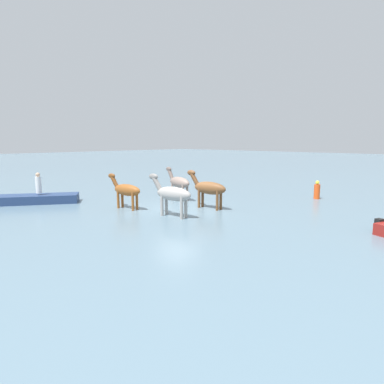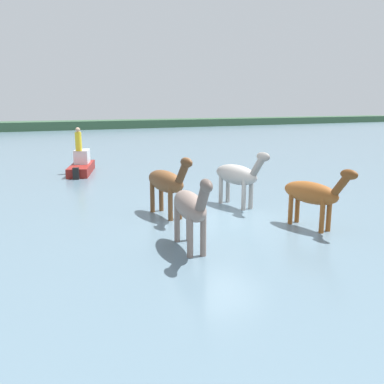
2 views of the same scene
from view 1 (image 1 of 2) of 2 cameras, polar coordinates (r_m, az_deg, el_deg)
ground_plane at (r=17.95m, az=-2.55°, el=-2.81°), size 165.60×165.60×0.00m
horse_lead at (r=15.89m, az=-3.41°, el=-0.32°), size 0.84×2.58×2.00m
horse_dark_mare at (r=20.45m, az=-2.28°, el=1.67°), size 0.94×2.51×1.94m
horse_gray_outer at (r=17.81m, az=2.81°, el=0.68°), size 0.74×2.57×1.99m
horse_mid_herd at (r=18.03m, az=-11.18°, el=0.33°), size 0.79×2.37×1.83m
boat_motor_center at (r=21.39m, az=-25.25°, el=-1.29°), size 4.68×3.76×0.74m
person_boatman_standing at (r=21.15m, az=-24.71°, el=1.30°), size 0.32×0.32×1.19m
buoy_channel_marker at (r=22.15m, az=20.52°, el=0.21°), size 0.36×0.36×1.14m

